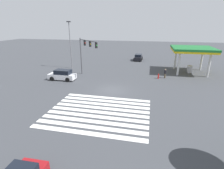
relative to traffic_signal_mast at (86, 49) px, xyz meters
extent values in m
plane|color=#3D3F44|center=(5.77, -5.77, -4.78)|extent=(151.37, 151.37, 0.00)
cube|color=silver|center=(5.77, -16.03, -4.77)|extent=(10.41, 0.60, 0.01)
cube|color=silver|center=(5.77, -15.08, -4.77)|extent=(10.41, 0.60, 0.01)
cube|color=silver|center=(5.77, -14.13, -4.77)|extent=(10.41, 0.60, 0.01)
cube|color=silver|center=(5.77, -13.18, -4.77)|extent=(10.41, 0.60, 0.01)
cube|color=silver|center=(5.77, -12.23, -4.77)|extent=(10.41, 0.60, 0.01)
cube|color=silver|center=(5.77, -11.28, -4.77)|extent=(10.41, 0.60, 0.01)
cube|color=silver|center=(5.77, -10.33, -4.77)|extent=(10.41, 0.60, 0.01)
cube|color=silver|center=(5.77, -9.38, -4.77)|extent=(10.41, 0.60, 0.01)
cube|color=silver|center=(5.77, -8.43, -4.77)|extent=(10.41, 0.60, 0.01)
cylinder|color=#47474C|center=(-1.56, 1.56, -1.56)|extent=(0.18, 0.18, 6.43)
cylinder|color=#47474C|center=(0.68, -0.68, 1.41)|extent=(4.57, 4.57, 0.12)
cube|color=black|center=(-0.21, 0.21, 0.94)|extent=(0.40, 0.40, 0.84)
sphere|color=red|center=(-0.10, 0.10, 0.94)|extent=(0.16, 0.16, 0.16)
cube|color=black|center=(1.24, -1.24, 0.94)|extent=(0.40, 0.40, 0.84)
sphere|color=gold|center=(1.36, -1.36, 0.94)|extent=(0.16, 0.16, 0.16)
cube|color=black|center=(2.70, -2.70, 0.94)|extent=(0.40, 0.40, 0.84)
sphere|color=green|center=(2.81, -2.81, 0.94)|extent=(0.16, 0.16, 0.16)
cube|color=silver|center=(-3.28, -2.77, -4.18)|extent=(4.37, 1.77, 0.80)
cube|color=black|center=(-3.06, -2.77, -3.43)|extent=(2.56, 1.58, 0.71)
cylinder|color=black|center=(-4.62, -3.67, -4.43)|extent=(0.70, 0.22, 0.70)
cylinder|color=black|center=(-4.63, -1.89, -4.43)|extent=(0.70, 0.22, 0.70)
cylinder|color=black|center=(-1.92, -3.66, -4.43)|extent=(0.70, 0.22, 0.70)
cylinder|color=black|center=(-1.93, -1.87, -4.43)|extent=(0.70, 0.22, 0.70)
cube|color=black|center=(7.66, 16.49, -4.21)|extent=(1.86, 4.17, 0.75)
cube|color=black|center=(7.66, 16.40, -3.52)|extent=(1.62, 2.36, 0.62)
cylinder|color=black|center=(6.84, 17.80, -4.42)|extent=(0.25, 0.72, 0.72)
cylinder|color=black|center=(8.59, 17.73, -4.42)|extent=(0.25, 0.72, 0.72)
cylinder|color=black|center=(6.74, 15.25, -4.42)|extent=(0.25, 0.72, 0.72)
cylinder|color=black|center=(8.49, 15.19, -4.42)|extent=(0.25, 0.72, 0.72)
cube|color=yellow|center=(18.04, 6.62, -0.59)|extent=(7.04, 7.04, 0.35)
cube|color=#196B2D|center=(18.04, 6.62, -0.23)|extent=(7.18, 7.18, 0.36)
cube|color=#B2B2B7|center=(18.04, 6.62, -4.13)|extent=(0.70, 1.10, 1.30)
cylinder|color=silver|center=(15.58, 4.15, -2.77)|extent=(0.36, 0.36, 4.01)
cylinder|color=silver|center=(20.51, 4.15, -2.77)|extent=(0.36, 0.36, 4.01)
cylinder|color=silver|center=(15.58, 9.08, -2.77)|extent=(0.36, 0.36, 4.01)
cylinder|color=silver|center=(20.51, 9.08, -2.77)|extent=(0.36, 0.36, 4.01)
cylinder|color=brown|center=(13.33, 1.82, -4.40)|extent=(0.14, 0.14, 0.76)
cylinder|color=brown|center=(13.22, 1.93, -4.40)|extent=(0.14, 0.14, 0.76)
cube|color=black|center=(13.28, 1.87, -3.72)|extent=(0.41, 0.41, 0.60)
sphere|color=tan|center=(13.28, 1.87, -3.31)|extent=(0.21, 0.21, 0.21)
cylinder|color=slate|center=(-5.23, 5.24, -0.26)|extent=(0.16, 0.16, 9.03)
cube|color=#333338|center=(-5.23, 5.24, 4.36)|extent=(0.80, 0.36, 0.20)
cylinder|color=red|center=(12.18, 1.28, -4.43)|extent=(0.22, 0.22, 0.70)
sphere|color=red|center=(12.18, 1.28, -4.02)|extent=(0.20, 0.20, 0.20)
camera|label=1|loc=(10.64, -27.81, 3.90)|focal=28.00mm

